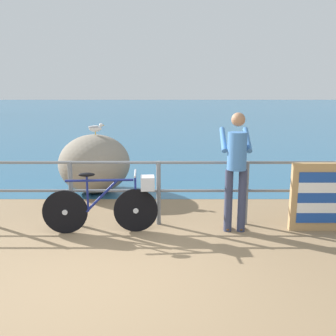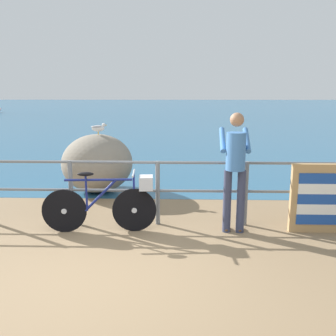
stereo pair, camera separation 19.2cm
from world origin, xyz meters
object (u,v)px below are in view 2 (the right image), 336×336
at_px(breakwater_boulder_main, 97,163).
at_px(seagull, 98,128).
at_px(bicycle, 109,202).
at_px(person_at_railing, 235,167).
at_px(folded_deckchair_stack, 319,198).

bearing_deg(breakwater_boulder_main, seagull, -23.61).
bearing_deg(bicycle, seagull, 101.41).
relative_size(bicycle, breakwater_boulder_main, 1.08).
relative_size(person_at_railing, folded_deckchair_stack, 1.71).
xyz_separation_m(bicycle, person_at_railing, (1.85, 0.06, 0.53)).
height_order(breakwater_boulder_main, seagull, seagull).
height_order(bicycle, folded_deckchair_stack, folded_deckchair_stack).
relative_size(folded_deckchair_stack, seagull, 3.08).
bearing_deg(seagull, folded_deckchair_stack, -32.20).
relative_size(bicycle, seagull, 5.03).
xyz_separation_m(bicycle, seagull, (-0.62, 2.25, 0.88)).
height_order(folded_deckchair_stack, seagull, seagull).
relative_size(bicycle, person_at_railing, 0.95).
distance_m(bicycle, breakwater_boulder_main, 2.37).
bearing_deg(bicycle, person_at_railing, -2.23).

